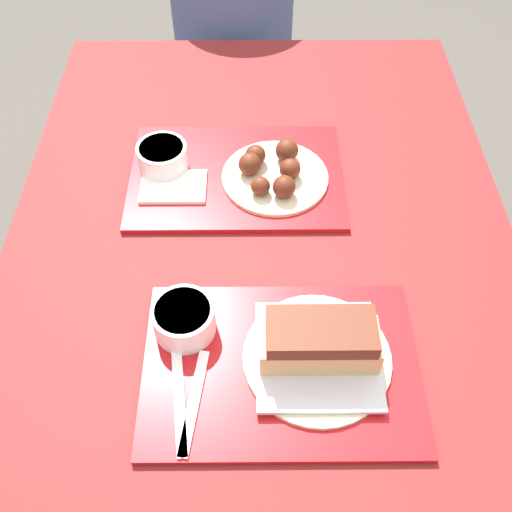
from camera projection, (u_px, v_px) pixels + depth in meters
name	position (u px, v px, depth m)	size (l,w,h in m)	color
ground_plane	(259.00, 434.00, 1.61)	(12.00, 12.00, 0.00)	#4C4742
picnic_table	(261.00, 303.00, 1.09)	(0.96, 1.53, 0.76)	maroon
picnic_bench_far	(257.00, 104.00, 1.91)	(0.91, 0.28, 0.47)	maroon
tray_near	(281.00, 367.00, 0.90)	(0.43, 0.30, 0.01)	#B21419
tray_far	(237.00, 176.00, 1.16)	(0.43, 0.30, 0.01)	#B21419
bowl_coleslaw_near	(184.00, 318.00, 0.91)	(0.10, 0.10, 0.06)	white
brisket_sandwich_plate	(319.00, 347.00, 0.87)	(0.23, 0.23, 0.10)	beige
plastic_fork_near	(179.00, 402.00, 0.85)	(0.04, 0.17, 0.00)	white
plastic_knife_near	(194.00, 402.00, 0.85)	(0.04, 0.17, 0.00)	white
condiment_packet	(296.00, 327.00, 0.93)	(0.04, 0.03, 0.01)	teal
bowl_coleslaw_far	(163.00, 157.00, 1.15)	(0.10, 0.10, 0.06)	white
wings_plate_far	(273.00, 171.00, 1.14)	(0.21, 0.21, 0.06)	beige
napkin_far	(173.00, 187.00, 1.13)	(0.13, 0.09, 0.01)	white
person_seated_across	(232.00, 4.00, 1.64)	(0.35, 0.35, 0.67)	#4C6093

